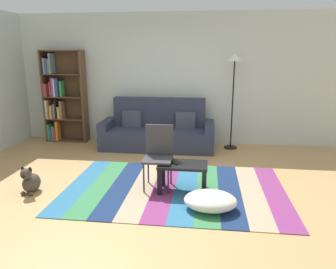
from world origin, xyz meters
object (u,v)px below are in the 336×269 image
Objects in this scene: standing_lamp at (234,70)px; tv_remote at (174,163)px; bookshelf at (60,98)px; dog at (31,181)px; coffee_table at (183,170)px; pouf at (210,201)px; couch at (158,132)px; folding_chair at (159,151)px.

standing_lamp is 2.67m from tv_remote.
dog is at bearing -74.06° from bookshelf.
coffee_table is at bearing -110.05° from standing_lamp.
dog is at bearing 175.17° from pouf.
bookshelf is 3.75m from coffee_table.
standing_lamp is (1.48, 0.15, 1.23)m from couch.
bookshelf is 3.36m from folding_chair.
coffee_table is 0.36× the size of standing_lamp.
dog reaches higher than pouf.
folding_chair is (2.49, -2.22, -0.42)m from bookshelf.
couch reaches higher than pouf.
standing_lamp reaches higher than tv_remote.
coffee_table is 0.75× the size of folding_chair.
dog is at bearing -106.65° from folding_chair.
coffee_table is at bearing -39.69° from bookshelf.
couch is 1.97m from folding_chair.
folding_chair reaches higher than tv_remote.
pouf is 0.72× the size of folding_chair.
bookshelf is 4.92× the size of dog.
pouf is 3.12m from standing_lamp.
folding_chair is at bearing -41.73° from bookshelf.
dog is 4.09m from standing_lamp.
dog is 2.65× the size of tv_remote.
couch is at bearing 59.00° from dog.
pouf is 2.48m from dog.
bookshelf is 2.88× the size of coffee_table.
couch is 2.51× the size of folding_chair.
pouf is (1.05, -2.58, -0.22)m from couch.
folding_chair is at bearing -119.31° from standing_lamp.
tv_remote is at bearing 135.17° from pouf.
tv_remote is at bearing 8.36° from dog.
pouf is at bearing -41.52° from bookshelf.
pouf is (3.23, -2.86, -0.84)m from bookshelf.
couch is 2.79m from pouf.
tv_remote is (-0.50, 0.50, 0.30)m from pouf.
bookshelf is 3.71m from standing_lamp.
bookshelf is 3.00× the size of pouf.
coffee_table is 4.52× the size of tv_remote.
folding_chair is at bearing 115.62° from tv_remote.
folding_chair is at bearing 13.94° from dog.
standing_lamp is (3.66, -0.14, 0.61)m from bookshelf.
standing_lamp reaches higher than pouf.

